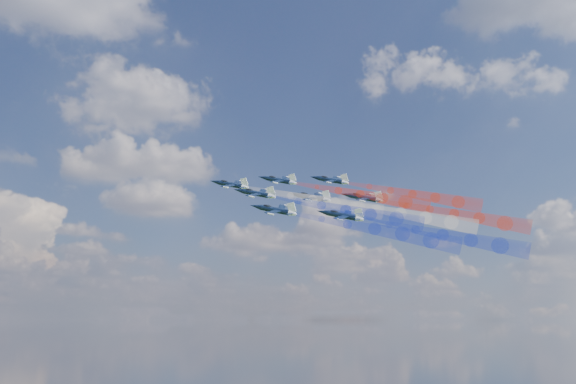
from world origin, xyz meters
name	(u,v)px	position (x,y,z in m)	size (l,w,h in m)	color
jet_lead	(231,185)	(9.94, 1.61, 159.70)	(9.13, 11.41, 3.04)	black
trail_lead	(312,199)	(26.32, -12.92, 154.41)	(3.80, 34.97, 3.80)	white
jet_inner_left	(256,193)	(12.46, -10.98, 155.22)	(9.13, 11.41, 3.04)	black
trail_inner_left	(346,210)	(28.84, -25.51, 149.93)	(3.80, 34.97, 3.80)	#172BC5
jet_inner_right	(279,180)	(23.25, 1.78, 162.01)	(9.13, 11.41, 3.04)	black
trail_inner_right	(360,194)	(39.63, -12.75, 156.71)	(3.80, 34.97, 3.80)	red
jet_outer_left	(275,210)	(12.59, -23.34, 149.22)	(9.13, 11.41, 3.04)	black
trail_outer_left	(374,229)	(28.98, -37.87, 143.92)	(3.80, 34.97, 3.80)	#172BC5
jet_center_third	(311,197)	(26.82, -11.16, 155.34)	(9.13, 11.41, 3.04)	black
trail_center_third	(401,213)	(43.20, -25.69, 150.05)	(3.80, 34.97, 3.80)	white
jet_outer_right	(331,180)	(37.84, 0.24, 162.95)	(9.13, 11.41, 3.04)	black
trail_outer_right	(413,194)	(54.23, -14.29, 157.65)	(3.80, 34.97, 3.80)	red
jet_rear_left	(342,216)	(27.87, -25.52, 148.61)	(9.13, 11.41, 3.04)	black
trail_rear_left	(443,235)	(44.25, -40.05, 143.32)	(3.80, 34.97, 3.80)	#172BC5
jet_rear_right	(363,198)	(40.19, -13.47, 155.76)	(9.13, 11.41, 3.04)	black
trail_rear_right	(454,214)	(56.57, -28.00, 150.47)	(3.80, 34.97, 3.80)	red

